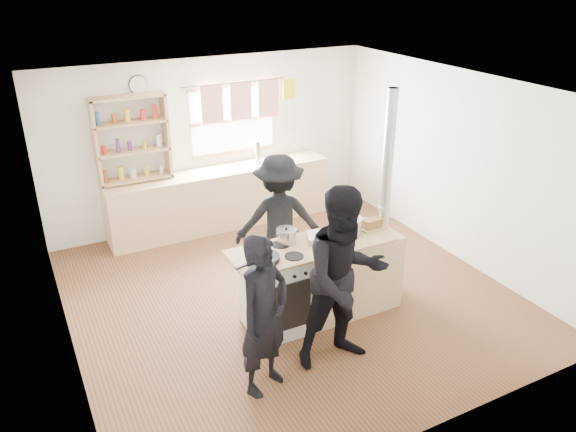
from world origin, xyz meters
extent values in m
cube|color=brown|center=(0.00, 0.00, -0.01)|extent=(5.00, 5.00, 0.01)
cube|color=#D3B07F|center=(0.00, 2.22, 0.45)|extent=(3.40, 0.55, 0.90)
cube|color=tan|center=(-1.20, 2.34, 0.94)|extent=(1.00, 0.28, 0.03)
cube|color=tan|center=(-1.20, 2.34, 1.33)|extent=(1.00, 0.28, 0.03)
cube|color=tan|center=(-1.20, 2.34, 1.74)|extent=(1.00, 0.28, 0.03)
cube|color=tan|center=(-1.20, 2.34, 2.08)|extent=(1.00, 0.28, 0.03)
cube|color=tan|center=(-1.68, 2.34, 1.50)|extent=(0.04, 0.28, 1.20)
cube|color=tan|center=(-0.72, 2.34, 1.50)|extent=(0.04, 0.28, 1.20)
cylinder|color=silver|center=(0.63, 2.22, 1.07)|extent=(0.10, 0.10, 0.33)
cube|color=white|center=(-0.45, -0.55, 0.45)|extent=(0.60, 0.60, 0.90)
cube|color=tan|center=(0.45, -0.55, 0.45)|extent=(1.20, 0.60, 0.90)
cube|color=tan|center=(0.00, -0.55, 0.92)|extent=(1.84, 0.64, 0.03)
cylinder|color=black|center=(-0.61, -0.63, 0.96)|extent=(0.40, 0.40, 0.05)
cylinder|color=#396221|center=(-0.61, -0.63, 0.97)|extent=(0.30, 0.30, 0.02)
cube|color=silver|center=(0.15, -0.52, 0.97)|extent=(0.42, 0.38, 0.07)
cube|color=brown|center=(0.15, -0.52, 0.99)|extent=(0.36, 0.32, 0.02)
cylinder|color=silver|center=(-0.22, -0.37, 1.00)|extent=(0.22, 0.22, 0.15)
cylinder|color=silver|center=(-0.22, -0.37, 1.08)|extent=(0.22, 0.22, 0.01)
sphere|color=black|center=(-0.22, -0.37, 1.10)|extent=(0.03, 0.03, 0.03)
cylinder|color=#BABABD|center=(0.52, -0.49, 1.01)|extent=(0.26, 0.26, 0.17)
cylinder|color=#BABABD|center=(0.52, -0.49, 1.11)|extent=(0.27, 0.27, 0.01)
sphere|color=black|center=(0.52, -0.49, 1.12)|extent=(0.03, 0.03, 0.03)
cube|color=tan|center=(0.80, -0.52, 0.94)|extent=(0.29, 0.22, 0.02)
cube|color=olive|center=(0.80, -0.52, 1.00)|extent=(0.23, 0.12, 0.10)
cube|color=black|center=(1.02, -0.44, 0.25)|extent=(0.35, 0.35, 0.50)
cylinder|color=#ADADB2|center=(1.02, -0.44, 1.50)|extent=(0.12, 0.12, 2.00)
imported|color=black|center=(-0.95, -1.34, 0.80)|extent=(0.69, 0.59, 1.59)
imported|color=black|center=(-0.08, -1.33, 0.94)|extent=(0.96, 0.78, 1.88)
imported|color=black|center=(0.07, 0.40, 0.83)|extent=(1.20, 0.91, 1.65)
camera|label=1|loc=(-2.71, -5.21, 3.71)|focal=35.00mm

